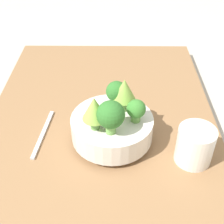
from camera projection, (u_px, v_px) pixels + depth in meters
name	position (u px, v px, depth m)	size (l,w,h in m)	color
ground_plane	(100.00, 163.00, 0.82)	(6.00, 6.00, 0.00)	#ADA89E
table	(100.00, 156.00, 0.81)	(1.15, 0.64, 0.05)	olive
bowl	(112.00, 128.00, 0.79)	(0.21, 0.21, 0.07)	silver
romanesco_piece_far	(124.00, 90.00, 0.76)	(0.06, 0.06, 0.09)	#7AB256
broccoli_floret_back	(136.00, 110.00, 0.74)	(0.05, 0.05, 0.06)	#6BA34C
romanesco_piece_near	(95.00, 108.00, 0.71)	(0.06, 0.06, 0.09)	#609347
broccoli_floret_right	(111.00, 115.00, 0.70)	(0.07, 0.07, 0.09)	#6BA34C
broccoli_floret_left	(117.00, 93.00, 0.78)	(0.05, 0.05, 0.07)	#7AB256
cup	(195.00, 145.00, 0.74)	(0.09, 0.09, 0.09)	silver
fork	(43.00, 134.00, 0.83)	(0.19, 0.03, 0.01)	silver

